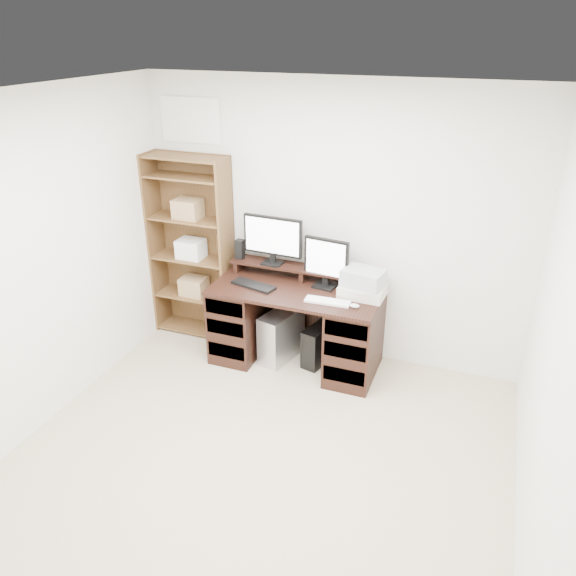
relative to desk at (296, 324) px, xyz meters
The scene contains 14 objects.
room 1.86m from the desk, 83.20° to the right, with size 3.54×4.04×2.54m.
desk is the anchor object (origin of this frame).
riser_shelf 0.50m from the desk, 90.00° to the left, with size 1.40×0.22×0.12m.
monitor_wide 0.82m from the desk, 146.71° to the left, with size 0.56×0.15×0.45m.
monitor_small 0.66m from the desk, 31.36° to the left, with size 0.41×0.17×0.45m.
speaker 0.88m from the desk, 162.76° to the left, with size 0.07×0.07×0.18m, color black.
keyboard_black 0.54m from the desk, 166.08° to the right, with size 0.41×0.14×0.02m, color black.
keyboard_white 0.52m from the desk, 25.58° to the right, with size 0.38×0.12×0.02m, color white.
mouse 0.71m from the desk, 16.79° to the right, with size 0.08×0.05×0.03m, color silver.
printer 0.71m from the desk, ahead, with size 0.38×0.28×0.09m, color beige.
basket 0.78m from the desk, ahead, with size 0.34×0.24×0.15m, color #A4AAAF.
tower_silver 0.21m from the desk, behind, with size 0.21×0.48×0.48m, color #B6B8BD.
tower_black 0.29m from the desk, 16.45° to the left, with size 0.25×0.40×0.37m.
bookshelf 1.29m from the desk, 169.54° to the left, with size 0.80×0.30×1.80m.
Camera 1 is at (1.32, -2.56, 2.87)m, focal length 35.00 mm.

